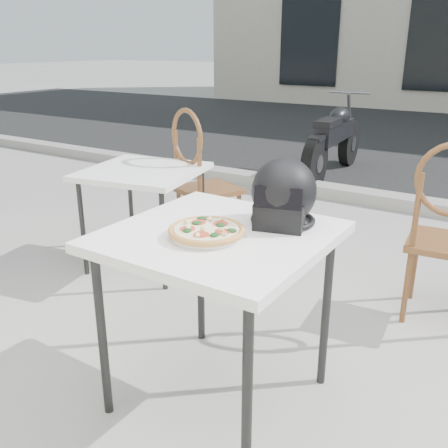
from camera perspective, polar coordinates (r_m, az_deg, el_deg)
The scene contains 8 objects.
ground at distance 2.53m, azimuth 14.47°, elevation -18.17°, with size 80.00×80.00×0.00m, color #9A9892.
cafe_table_main at distance 2.06m, azimuth -0.62°, elevation -2.77°, with size 0.87×0.87×0.81m.
plate at distance 1.97m, azimuth -2.00°, elevation -1.28°, with size 0.35×0.35×0.02m.
pizza at distance 1.96m, azimuth -2.01°, elevation -0.69°, with size 0.36×0.36×0.04m.
helmet at distance 2.10m, azimuth 6.80°, elevation 3.27°, with size 0.34×0.35×0.28m.
cafe_table_side at distance 3.54m, azimuth -9.25°, elevation 5.22°, with size 0.88×0.88×0.72m.
cafe_chair_side at distance 3.78m, azimuth -2.84°, elevation 5.79°, with size 0.56×0.56×1.11m.
motorcycle at distance 6.26m, azimuth 12.49°, elevation 9.23°, with size 0.51×1.98×0.98m.
Camera 1 is at (0.52, -1.94, 1.53)m, focal length 40.00 mm.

